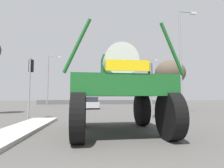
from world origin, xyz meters
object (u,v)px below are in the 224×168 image
(traffic_signal_far_left, at_px, (91,90))
(streetlight_far_left, at_px, (49,78))
(traffic_signal_near_right, at_px, (150,77))
(streetlight_far_right, at_px, (149,80))
(bare_tree_right, at_px, (170,73))
(oversize_sprayer, at_px, (118,90))
(sedan_ahead, at_px, (91,103))
(streetlight_near_right, at_px, (182,57))
(traffic_signal_far_right, at_px, (81,91))
(traffic_signal_near_left, at_px, (31,75))

(traffic_signal_far_left, relative_size, streetlight_far_left, 0.44)
(traffic_signal_near_right, distance_m, streetlight_far_right, 14.97)
(traffic_signal_near_right, height_order, bare_tree_right, bare_tree_right)
(traffic_signal_near_right, relative_size, traffic_signal_far_left, 1.13)
(oversize_sprayer, distance_m, streetlight_far_left, 22.87)
(streetlight_far_right, bearing_deg, streetlight_far_left, 172.65)
(streetlight_far_left, xyz_separation_m, bare_tree_right, (17.45, -5.56, 0.22))
(sedan_ahead, relative_size, streetlight_far_left, 0.53)
(streetlight_far_left, bearing_deg, streetlight_near_right, -44.73)
(oversize_sprayer, xyz_separation_m, sedan_ahead, (-1.57, 15.97, -1.11))
(oversize_sprayer, relative_size, traffic_signal_far_left, 1.46)
(oversize_sprayer, height_order, traffic_signal_far_left, oversize_sprayer)
(traffic_signal_far_right, relative_size, streetlight_far_right, 0.45)
(oversize_sprayer, relative_size, traffic_signal_near_left, 1.25)
(oversize_sprayer, distance_m, traffic_signal_near_left, 7.32)
(traffic_signal_far_right, bearing_deg, bare_tree_right, -17.73)
(traffic_signal_near_right, height_order, streetlight_near_right, streetlight_near_right)
(bare_tree_right, bearing_deg, sedan_ahead, 177.80)
(oversize_sprayer, relative_size, streetlight_far_left, 0.64)
(bare_tree_right, bearing_deg, traffic_signal_near_right, -119.68)
(traffic_signal_near_right, bearing_deg, streetlight_near_right, 28.71)
(sedan_ahead, bearing_deg, streetlight_near_right, -147.72)
(traffic_signal_near_left, xyz_separation_m, traffic_signal_far_left, (3.71, 14.67, -0.44))
(traffic_signal_near_left, relative_size, traffic_signal_far_right, 1.24)
(streetlight_far_left, bearing_deg, traffic_signal_near_right, -55.25)
(sedan_ahead, relative_size, bare_tree_right, 0.66)
(traffic_signal_near_right, distance_m, streetlight_far_left, 19.92)
(streetlight_near_right, bearing_deg, traffic_signal_far_right, 126.35)
(streetlight_near_right, relative_size, streetlight_far_left, 1.11)
(traffic_signal_far_right, bearing_deg, sedan_ahead, -65.73)
(oversize_sprayer, bearing_deg, bare_tree_right, -33.07)
(streetlight_far_right, xyz_separation_m, bare_tree_right, (1.87, -3.55, 0.60))
(traffic_signal_near_right, xyz_separation_m, streetlight_near_right, (3.32, 1.82, 2.00))
(oversize_sprayer, xyz_separation_m, traffic_signal_far_left, (-1.68, 19.48, 0.78))
(sedan_ahead, distance_m, traffic_signal_far_left, 3.99)
(oversize_sprayer, relative_size, streetlight_near_right, 0.58)
(traffic_signal_near_left, relative_size, traffic_signal_near_right, 1.03)
(traffic_signal_near_right, bearing_deg, traffic_signal_near_left, -179.99)
(streetlight_far_right, bearing_deg, oversize_sprayer, -110.75)
(sedan_ahead, xyz_separation_m, traffic_signal_near_right, (4.56, -11.16, 2.24))
(oversize_sprayer, distance_m, traffic_signal_far_left, 19.57)
(traffic_signal_far_left, bearing_deg, streetlight_near_right, -58.17)
(oversize_sprayer, height_order, traffic_signal_near_left, traffic_signal_near_left)
(streetlight_near_right, height_order, streetlight_far_left, streetlight_near_right)
(bare_tree_right, bearing_deg, streetlight_far_left, 162.32)
(streetlight_far_left, bearing_deg, streetlight_far_right, -7.35)
(streetlight_far_right, distance_m, bare_tree_right, 4.06)
(traffic_signal_near_left, xyz_separation_m, traffic_signal_far_right, (2.22, 14.68, -0.60))
(streetlight_far_right, bearing_deg, bare_tree_right, -62.19)
(traffic_signal_near_left, height_order, traffic_signal_far_left, traffic_signal_near_left)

